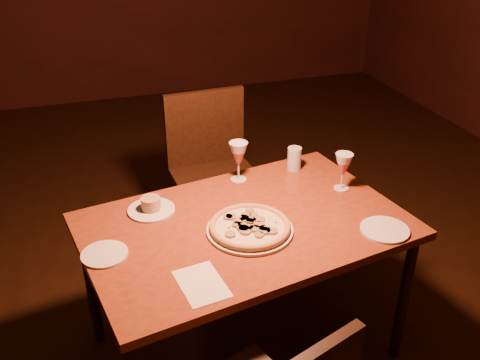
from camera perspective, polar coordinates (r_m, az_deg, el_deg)
name	(u,v)px	position (r m, az deg, el deg)	size (l,w,h in m)	color
floor	(182,333)	(2.75, -6.17, -15.91)	(7.00, 7.00, 0.00)	black
dining_table	(245,235)	(2.26, 0.53, -5.87)	(1.43, 1.05, 0.70)	brown
chair_far	(213,169)	(3.01, -2.86, 1.22)	(0.48, 0.48, 0.95)	black
pizza_plate	(250,227)	(2.16, 1.06, -5.03)	(0.35, 0.35, 0.04)	silver
ramekin_saucer	(151,207)	(2.32, -9.47, -2.83)	(0.20, 0.20, 0.06)	silver
wine_glass_far	(238,161)	(2.50, -0.16, 1.99)	(0.09, 0.09, 0.19)	#B14C49
wine_glass_right	(343,172)	(2.47, 10.91, 0.89)	(0.08, 0.08, 0.18)	#B14C49
water_tumbler	(294,158)	(2.63, 5.81, 2.30)	(0.07, 0.07, 0.11)	silver
side_plate_left	(105,254)	(2.10, -14.25, -7.68)	(0.18, 0.18, 0.01)	silver
side_plate_near	(385,230)	(2.25, 15.18, -5.15)	(0.20, 0.20, 0.01)	silver
menu_card	(202,284)	(1.91, -4.12, -10.98)	(0.15, 0.22, 0.00)	silver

